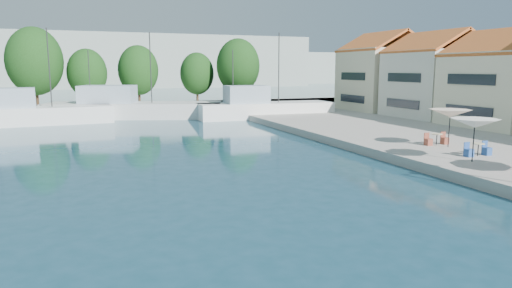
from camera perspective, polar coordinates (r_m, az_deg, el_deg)
name	(u,v)px	position (r m, az deg, el deg)	size (l,w,h in m)	color
quay_far	(108,110)	(64.22, -18.01, 4.11)	(90.00, 16.00, 0.60)	#A39D93
hill_west	(12,61)	(158.02, -28.21, 9.11)	(180.00, 40.00, 16.00)	#95A297
hill_east	(217,68)	(184.22, -4.94, 9.43)	(140.00, 40.00, 12.00)	#95A297
building_04	(508,77)	(46.35, 29.00, 7.39)	(9.00, 8.80, 9.20)	beige
building_05	(435,73)	(52.60, 21.46, 8.27)	(8.40, 8.80, 9.70)	beige
building_06	(383,70)	(59.57, 15.58, 8.85)	(9.00, 8.80, 10.20)	beige
trawler_02	(33,114)	(52.17, -26.14, 3.34)	(15.06, 4.97, 10.20)	white
trawler_03	(130,109)	(55.37, -15.44, 4.25)	(20.66, 11.17, 10.20)	silver
trawler_04	(263,109)	(53.31, 0.82, 4.41)	(16.05, 4.68, 10.20)	white
tree_04	(35,61)	(66.77, -25.95, 9.28)	(7.09, 7.09, 10.50)	#3F2B19
tree_05	(87,73)	(66.99, -20.36, 8.31)	(5.29, 5.29, 7.82)	#3F2B19
tree_06	(138,70)	(68.72, -14.50, 8.91)	(5.72, 5.72, 8.46)	#3F2B19
tree_07	(197,74)	(70.94, -7.39, 8.72)	(5.12, 5.12, 7.57)	#3F2B19
tree_08	(238,66)	(69.06, -2.25, 9.73)	(6.46, 6.46, 9.57)	#3F2B19
umbrella_white	(475,123)	(27.64, 25.69, 2.35)	(2.60, 2.60, 2.40)	black
umbrella_cream	(450,113)	(32.28, 23.12, 3.56)	(2.65, 2.65, 2.48)	black
cafe_table_02	(478,151)	(29.90, 26.00, -0.81)	(1.82, 0.70, 0.76)	black
cafe_table_03	(437,141)	(33.16, 21.64, 0.40)	(1.82, 0.70, 0.76)	black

